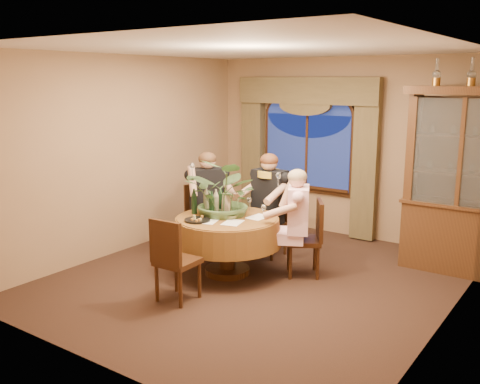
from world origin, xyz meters
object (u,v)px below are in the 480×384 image
Objects in this scene: oil_lamp_left at (437,72)px; chair_back_right at (269,222)px; chair_back at (203,220)px; wine_bottle_2 at (194,201)px; wine_bottle_0 at (221,199)px; chair_right at (303,239)px; china_cabinet at (462,182)px; olive_bowl at (231,217)px; chair_front_left at (178,259)px; person_pink at (298,224)px; person_back at (208,203)px; person_scarf at (270,205)px; centerpiece_plant at (226,166)px; wine_bottle_1 at (206,199)px; wine_bottle_3 at (216,202)px; wine_bottle_4 at (212,204)px; oil_lamp_center at (472,72)px; dining_table at (227,246)px; stoneware_vase at (226,204)px.

oil_lamp_left is 2.95m from chair_back_right.
chair_back is 0.84m from wine_bottle_2.
chair_right is at bearing 15.48° from wine_bottle_0.
china_cabinet reaches higher than chair_right.
wine_bottle_0 is (-0.35, 0.26, 0.14)m from olive_bowl.
person_pink is at bearing 59.40° from chair_front_left.
person_back reaches higher than person_scarf.
person_pink is 1.53m from person_back.
oil_lamp_left is 0.31× the size of centerpiece_plant.
chair_right is 0.87× the size of centerpiece_plant.
person_scarf is at bearing 61.75° from wine_bottle_1.
wine_bottle_3 is at bearing 101.29° from chair_front_left.
chair_front_left is 1.23m from wine_bottle_1.
china_cabinet is 3.14m from wine_bottle_3.
wine_bottle_4 is at bearing -73.91° from wine_bottle_3.
oil_lamp_center is at bearing 38.41° from olive_bowl.
person_scarf is at bearing 152.99° from person_back.
oil_lamp_left reaches higher than person_scarf.
person_pink is at bearing -139.04° from oil_lamp_center.
person_pink is (0.76, 1.39, 0.21)m from chair_front_left.
centerpiece_plant reaches higher than chair_right.
oil_lamp_left reaches higher than olive_bowl.
chair_back_right is at bearing 66.60° from wine_bottle_0.
person_scarf is 0.94m from wine_bottle_3.
wine_bottle_3 reaches higher than chair_back.
wine_bottle_2 is at bearing 83.31° from chair_right.
wine_bottle_0 is 0.37m from wine_bottle_2.
chair_back is at bearing -158.41° from oil_lamp_center.
china_cabinet is at bearing 0.00° from oil_lamp_center.
centerpiece_plant is at bearing 92.79° from chair_back.
wine_bottle_2 is at bearing 59.56° from person_back.
oil_lamp_center is 0.23× the size of person_scarf.
stoneware_vase is at bearing 128.71° from dining_table.
centerpiece_plant is at bearing 129.01° from dining_table.
chair_right is 1.00× the size of chair_back.
person_back is at bearing 113.81° from wine_bottle_2.
stoneware_vase is at bearing 78.35° from person_pink.
oil_lamp_left is at bearing 150.84° from person_back.
chair_front_left is 1.01m from wine_bottle_4.
chair_back_right is at bearing 92.54° from olive_bowl.
chair_right is (-1.57, -1.26, -0.71)m from china_cabinet.
chair_back is at bearing 117.51° from chair_front_left.
oil_lamp_left is at bearing -75.27° from chair_right.
olive_bowl is (-1.89, -1.82, -1.77)m from oil_lamp_left.
china_cabinet reaches higher than chair_back_right.
chair_front_left is 0.65× the size of person_back.
chair_back is 5.57× the size of olive_bowl.
wine_bottle_2 is (0.27, -0.62, 0.18)m from person_back.
china_cabinet reaches higher than chair_front_left.
wine_bottle_0 is (0.55, -0.30, 0.44)m from chair_back.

